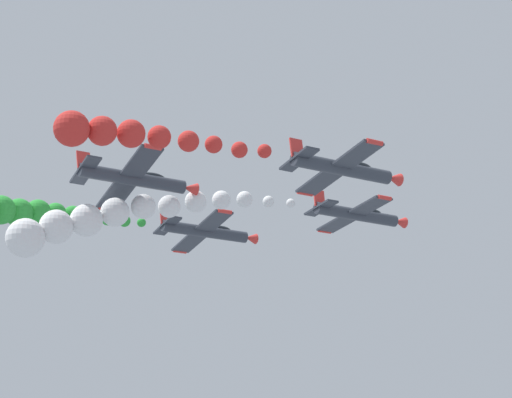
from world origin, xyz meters
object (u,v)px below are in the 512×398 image
at_px(airplane_right_inner, 344,169).
at_px(airplane_left_inner, 207,232).
at_px(airplane_left_outer, 135,179).
at_px(airplane_lead, 358,215).

bearing_deg(airplane_right_inner, airplane_left_inner, -179.36).
bearing_deg(airplane_right_inner, airplane_left_outer, -129.83).
bearing_deg(airplane_lead, airplane_left_outer, -88.91).
bearing_deg(airplane_lead, airplane_left_inner, -136.55).
relative_size(airplane_left_inner, airplane_right_inner, 1.00).
bearing_deg(airplane_lead, airplane_right_inner, -41.63).
height_order(airplane_left_inner, airplane_right_inner, airplane_right_inner).
distance_m(airplane_lead, airplane_left_outer, 22.62).
bearing_deg(airplane_left_outer, airplane_left_inner, 131.51).
relative_size(airplane_lead, airplane_left_outer, 1.00).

